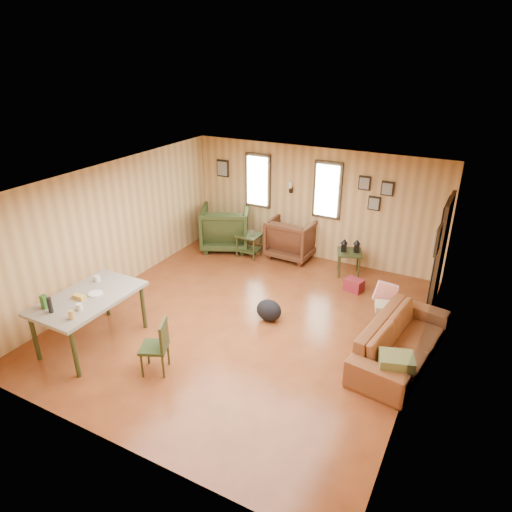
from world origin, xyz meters
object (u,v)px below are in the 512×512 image
(recliner_brown, at_px, (293,236))
(side_table, at_px, (350,250))
(sofa, at_px, (402,335))
(end_table, at_px, (249,241))
(recliner_green, at_px, (225,225))
(dining_table, at_px, (87,301))

(recliner_brown, bearing_deg, side_table, 171.15)
(sofa, bearing_deg, end_table, 67.47)
(sofa, height_order, recliner_green, recliner_green)
(side_table, distance_m, dining_table, 5.02)
(end_table, relative_size, dining_table, 0.39)
(recliner_brown, xyz_separation_m, end_table, (-0.85, -0.43, -0.13))
(end_table, xyz_separation_m, dining_table, (-0.58, -4.00, 0.40))
(recliner_green, bearing_deg, dining_table, 66.11)
(sofa, xyz_separation_m, side_table, (-1.52, 2.36, 0.10))
(recliner_green, xyz_separation_m, end_table, (0.71, -0.18, -0.18))
(recliner_green, distance_m, dining_table, 4.18)
(recliner_green, height_order, end_table, recliner_green)
(side_table, height_order, dining_table, dining_table)
(recliner_brown, distance_m, side_table, 1.38)
(sofa, relative_size, end_table, 3.38)
(sofa, bearing_deg, recliner_green, 69.79)
(sofa, xyz_separation_m, recliner_brown, (-2.88, 2.61, 0.07))
(sofa, xyz_separation_m, recliner_green, (-4.43, 2.36, 0.12))
(recliner_brown, bearing_deg, recliner_green, 11.11)
(recliner_brown, height_order, recliner_green, recliner_green)
(end_table, bearing_deg, recliner_green, 165.78)
(sofa, bearing_deg, side_table, 40.70)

